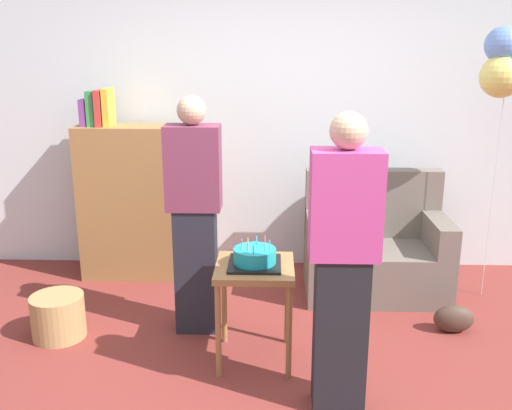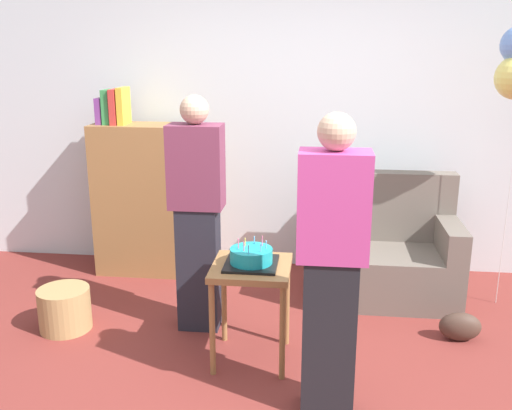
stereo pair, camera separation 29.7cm
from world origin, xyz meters
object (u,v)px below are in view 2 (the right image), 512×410
object	(u,v)px
bookshelf	(142,197)
person_holding_cake	(331,267)
handbag	(460,327)
side_table	(251,280)
couch	(385,254)
person_blowing_candles	(197,214)
wicker_basket	(65,309)
birthday_cake	(251,257)

from	to	relation	value
bookshelf	person_holding_cake	bearing A→B (deg)	-49.07
handbag	side_table	bearing A→B (deg)	-164.10
side_table	couch	bearing A→B (deg)	49.78
person_blowing_candles	wicker_basket	distance (m)	1.17
side_table	person_blowing_candles	world-z (taller)	person_blowing_candles
bookshelf	handbag	xyz separation A→B (m)	(2.49, -0.97, -0.58)
person_holding_cake	handbag	distance (m)	1.45
birthday_cake	person_holding_cake	bearing A→B (deg)	-44.79
couch	person_blowing_candles	size ratio (longest dim) A/B	0.67
side_table	wicker_basket	world-z (taller)	side_table
birthday_cake	person_blowing_candles	xyz separation A→B (m)	(-0.42, 0.39, 0.14)
person_holding_cake	side_table	bearing A→B (deg)	-48.87
bookshelf	side_table	distance (m)	1.77
person_blowing_candles	bookshelf	bearing A→B (deg)	123.33
birthday_cake	person_blowing_candles	size ratio (longest dim) A/B	0.20
couch	bookshelf	size ratio (longest dim) A/B	0.69
couch	bookshelf	world-z (taller)	bookshelf
person_holding_cake	birthday_cake	bearing A→B (deg)	-48.87
person_blowing_candles	birthday_cake	bearing A→B (deg)	-45.90
wicker_basket	handbag	world-z (taller)	wicker_basket
couch	wicker_basket	xyz separation A→B (m)	(-2.28, -0.86, -0.19)
person_holding_cake	bookshelf	bearing A→B (deg)	-53.15
side_table	birthday_cake	world-z (taller)	birthday_cake
wicker_basket	handbag	size ratio (longest dim) A/B	1.29
bookshelf	birthday_cake	xyz separation A→B (m)	(1.12, -1.36, 0.01)
birthday_cake	handbag	xyz separation A→B (m)	(1.37, 0.39, -0.59)
birthday_cake	couch	bearing A→B (deg)	49.78
couch	birthday_cake	world-z (taller)	couch
wicker_basket	bookshelf	bearing A→B (deg)	78.08
bookshelf	couch	bearing A→B (deg)	-7.39
person_blowing_candles	wicker_basket	bearing A→B (deg)	-173.32
birthday_cake	person_holding_cake	distance (m)	0.69
couch	bookshelf	xyz separation A→B (m)	(-2.04, 0.27, 0.34)
couch	person_holding_cake	size ratio (longest dim) A/B	0.67
wicker_basket	person_blowing_candles	bearing A→B (deg)	9.17
person_blowing_candles	handbag	bearing A→B (deg)	-2.57
person_holding_cake	person_blowing_candles	bearing A→B (deg)	-48.23
couch	person_blowing_candles	xyz separation A→B (m)	(-1.35, -0.70, 0.49)
side_table	wicker_basket	bearing A→B (deg)	169.81
side_table	birthday_cake	bearing A→B (deg)	-10.57
side_table	handbag	xyz separation A→B (m)	(1.37, 0.39, -0.44)
couch	person_blowing_candles	world-z (taller)	person_blowing_candles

